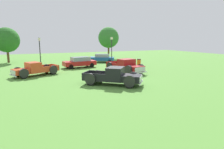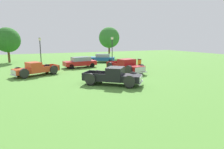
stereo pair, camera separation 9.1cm
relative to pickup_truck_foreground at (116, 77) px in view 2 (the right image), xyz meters
The scene contains 11 objects.
ground_plane 1.33m from the pickup_truck_foreground, 94.31° to the left, with size 80.00×80.00×0.00m, color #548C38.
pickup_truck_foreground is the anchor object (origin of this frame).
pickup_truck_behind_left 9.77m from the pickup_truck_foreground, 131.43° to the left, with size 5.13×3.41×1.48m.
pickup_truck_behind_right 6.12m from the pickup_truck_foreground, 53.13° to the left, with size 2.99×5.62×1.64m.
sedan_distant_a 16.60m from the pickup_truck_foreground, 73.32° to the left, with size 4.54×3.51×1.41m.
sedan_distant_b 11.32m from the pickup_truck_foreground, 91.47° to the left, with size 4.60×2.29×1.48m.
lamp_post_near 13.34m from the pickup_truck_foreground, 67.81° to the left, with size 0.36×0.36×4.29m.
lamp_post_far 13.26m from the pickup_truck_foreground, 114.00° to the left, with size 0.36×0.36×4.16m.
trash_can 13.46m from the pickup_truck_foreground, 49.70° to the left, with size 0.59×0.59×0.95m.
oak_tree_east 23.99m from the pickup_truck_foreground, 114.55° to the left, with size 4.11×4.11×5.83m.
oak_tree_west 23.63m from the pickup_truck_foreground, 68.66° to the left, with size 4.21×4.21×6.32m.
Camera 2 is at (-6.68, -15.69, 3.94)m, focal length 30.40 mm.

